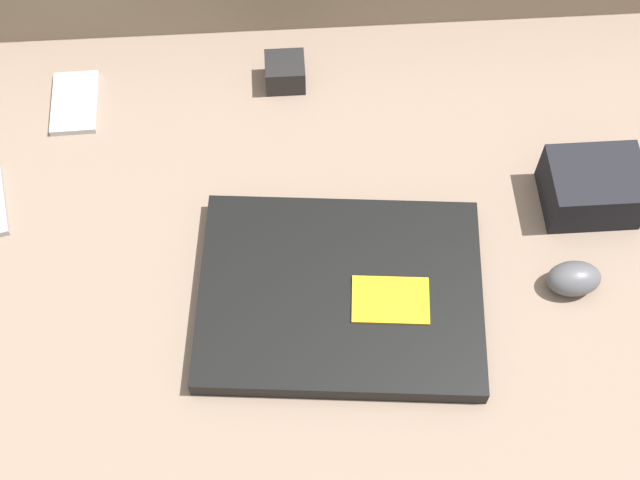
{
  "coord_description": "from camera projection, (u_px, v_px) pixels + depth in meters",
  "views": [
    {
      "loc": [
        -0.03,
        -0.54,
        1.09
      ],
      "look_at": [
        0.0,
        0.0,
        0.15
      ],
      "focal_mm": 50.0,
      "sensor_mm": 36.0,
      "label": 1
    }
  ],
  "objects": [
    {
      "name": "laptop",
      "position": [
        341.0,
        294.0,
        1.05
      ],
      "size": [
        0.35,
        0.28,
        0.03
      ],
      "rotation": [
        0.0,
        0.0,
        -0.09
      ],
      "color": "black",
      "rests_on": "couch_seat"
    },
    {
      "name": "ground_plane",
      "position": [
        320.0,
        296.0,
        1.22
      ],
      "size": [
        8.0,
        8.0,
        0.0
      ],
      "primitive_type": "plane",
      "color": "#38383D"
    },
    {
      "name": "phone_black",
      "position": [
        75.0,
        103.0,
        1.21
      ],
      "size": [
        0.06,
        0.1,
        0.01
      ],
      "rotation": [
        0.0,
        0.0,
        0.02
      ],
      "color": "#B7B7BC",
      "rests_on": "couch_seat"
    },
    {
      "name": "charger_brick",
      "position": [
        285.0,
        72.0,
        1.21
      ],
      "size": [
        0.05,
        0.05,
        0.04
      ],
      "color": "black",
      "rests_on": "couch_seat"
    },
    {
      "name": "couch_seat",
      "position": [
        320.0,
        273.0,
        1.16
      ],
      "size": [
        1.2,
        0.73,
        0.13
      ],
      "color": "#7A6656",
      "rests_on": "ground_plane"
    },
    {
      "name": "camera_pouch",
      "position": [
        592.0,
        187.0,
        1.11
      ],
      "size": [
        0.12,
        0.09,
        0.06
      ],
      "color": "black",
      "rests_on": "couch_seat"
    },
    {
      "name": "computer_mouse",
      "position": [
        574.0,
        279.0,
        1.06
      ],
      "size": [
        0.07,
        0.05,
        0.04
      ],
      "rotation": [
        0.0,
        0.0,
        0.03
      ],
      "color": "#4C4C51",
      "rests_on": "couch_seat"
    }
  ]
}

